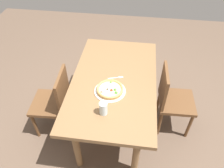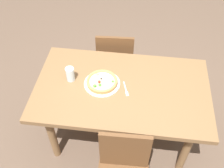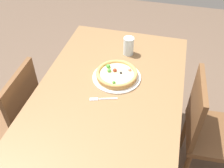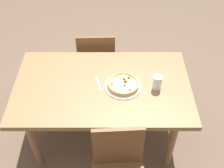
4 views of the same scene
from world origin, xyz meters
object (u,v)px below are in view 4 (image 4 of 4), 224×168
(plate, at_px, (122,86))
(drinking_glass, at_px, (157,82))
(dining_table, at_px, (102,93))
(chair_far, at_px, (96,60))
(fork, at_px, (98,83))
(pizza, at_px, (123,84))

(plate, xyz_separation_m, drinking_glass, (0.28, -0.02, 0.06))
(dining_table, height_order, chair_far, chair_far)
(fork, bearing_deg, plate, -119.06)
(dining_table, relative_size, plate, 4.80)
(dining_table, bearing_deg, fork, 143.40)
(dining_table, bearing_deg, plate, -5.75)
(chair_far, bearing_deg, plate, -70.99)
(pizza, distance_m, fork, 0.22)
(chair_far, xyz_separation_m, plate, (0.26, -0.68, 0.29))
(dining_table, relative_size, fork, 9.22)
(chair_far, distance_m, fork, 0.69)
(chair_far, xyz_separation_m, pizza, (0.26, -0.67, 0.31))
(pizza, height_order, drinking_glass, drinking_glass)
(pizza, xyz_separation_m, fork, (-0.21, 0.04, -0.03))
(plate, distance_m, pizza, 0.03)
(dining_table, height_order, drinking_glass, drinking_glass)
(dining_table, relative_size, drinking_glass, 11.44)
(fork, relative_size, drinking_glass, 1.24)
(dining_table, xyz_separation_m, drinking_glass, (0.46, -0.04, 0.16))
(pizza, bearing_deg, fork, 168.36)
(dining_table, xyz_separation_m, pizza, (0.18, -0.02, 0.12))
(dining_table, height_order, fork, fork)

